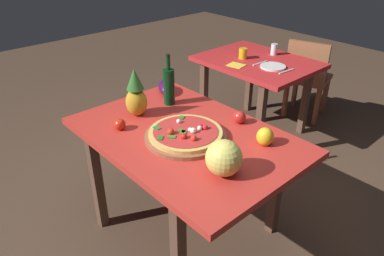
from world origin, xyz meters
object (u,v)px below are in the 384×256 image
object	(u,v)px
melon	(224,158)
drinking_glass_water	(274,49)
pizza	(186,133)
eggplant	(165,87)
fork_utensil	(260,63)
background_table	(257,71)
pineapple_left	(136,95)
bell_pepper	(265,137)
drinking_glass_juice	(243,53)
tomato_by_bottle	(120,124)
display_table	(185,145)
dinner_plate	(273,67)
napkin_folded	(236,65)
knife_utensil	(286,71)
dining_chair	(307,75)
wine_bottle	(169,86)
pizza_board	(186,136)
tomato_beside_pepper	(240,117)

from	to	relation	value
melon	drinking_glass_water	world-z (taller)	melon
pizza	drinking_glass_water	distance (m)	1.75
eggplant	fork_utensil	world-z (taller)	eggplant
background_table	pineapple_left	world-z (taller)	pineapple_left
bell_pepper	drinking_glass_juice	distance (m)	1.50
background_table	tomato_by_bottle	bearing A→B (deg)	-81.06
fork_utensil	pineapple_left	bearing A→B (deg)	-82.81
display_table	dinner_plate	distance (m)	1.36
background_table	napkin_folded	distance (m)	0.28
background_table	drinking_glass_water	bearing A→B (deg)	89.39
drinking_glass_juice	drinking_glass_water	bearing A→B (deg)	67.71
bell_pepper	tomato_by_bottle	distance (m)	0.86
knife_utensil	fork_utensil	bearing A→B (deg)	-174.98
melon	bell_pepper	distance (m)	0.38
fork_utensil	dining_chair	bearing A→B (deg)	85.46
pizza	eggplant	world-z (taller)	eggplant
wine_bottle	pineapple_left	world-z (taller)	wine_bottle
pizza_board	drinking_glass_water	size ratio (longest dim) A/B	4.52
bell_pepper	tomato_beside_pepper	world-z (taller)	bell_pepper
display_table	bell_pepper	distance (m)	0.48
dinner_plate	knife_utensil	size ratio (longest dim) A/B	1.22
wine_bottle	knife_utensil	size ratio (longest dim) A/B	1.97
bell_pepper	eggplant	size ratio (longest dim) A/B	0.54
dinner_plate	napkin_folded	world-z (taller)	dinner_plate
background_table	eggplant	bearing A→B (deg)	-89.60
pizza_board	eggplant	size ratio (longest dim) A/B	2.38
bell_pepper	napkin_folded	size ratio (longest dim) A/B	0.76
eggplant	napkin_folded	xyz separation A→B (m)	(-0.04, 0.83, -0.04)
pizza_board	knife_utensil	xyz separation A→B (m)	(-0.25, 1.35, -0.01)
eggplant	dinner_plate	world-z (taller)	eggplant
napkin_folded	dinner_plate	bearing A→B (deg)	38.86
pizza_board	tomato_beside_pepper	bearing A→B (deg)	77.51
pizza	fork_utensil	xyz separation A→B (m)	(-0.53, 1.35, -0.04)
background_table	tomato_beside_pepper	xyz separation A→B (m)	(0.69, -1.04, 0.15)
drinking_glass_water	wine_bottle	bearing A→B (deg)	-83.03
melon	wine_bottle	bearing A→B (deg)	158.83
tomato_beside_pepper	dinner_plate	world-z (taller)	tomato_beside_pepper
wine_bottle	tomato_beside_pepper	distance (m)	0.54
background_table	fork_utensil	world-z (taller)	fork_utensil
wine_bottle	napkin_folded	size ratio (longest dim) A/B	2.53
pizza	dinner_plate	world-z (taller)	pizza
pizza_board	tomato_beside_pepper	size ratio (longest dim) A/B	5.98
pizza	eggplant	distance (m)	0.68
pizza	tomato_beside_pepper	xyz separation A→B (m)	(0.08, 0.37, 0.00)
pizza	wine_bottle	distance (m)	0.49
pineapple_left	drinking_glass_juice	xyz separation A→B (m)	(-0.29, 1.37, -0.09)
drinking_glass_juice	fork_utensil	xyz separation A→B (m)	(0.20, 0.01, -0.04)
background_table	tomato_by_bottle	world-z (taller)	tomato_by_bottle
knife_utensil	pizza_board	bearing A→B (deg)	-74.54
pineapple_left	fork_utensil	world-z (taller)	pineapple_left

